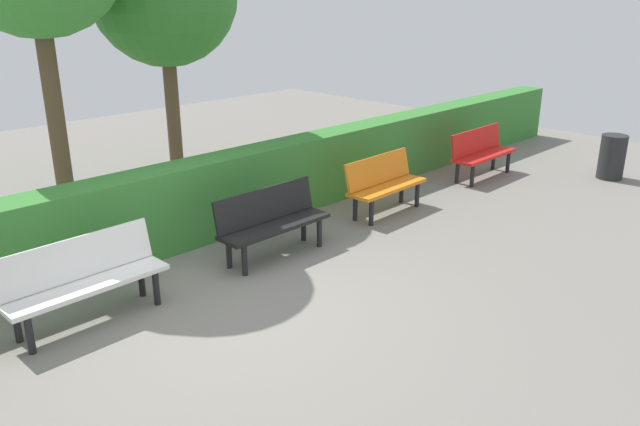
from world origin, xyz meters
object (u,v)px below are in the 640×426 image
Objects in this scene: bench_white at (83,277)px; trash_bin at (612,157)px; bench_black at (272,220)px; bench_red at (481,151)px; bench_orange at (384,182)px.

bench_white reaches higher than trash_bin.
bench_black is 6.74m from trash_bin.
bench_red is 1.97× the size of trash_bin.
bench_white is (2.43, -0.09, 0.00)m from bench_black.
bench_red reaches higher than trash_bin.
bench_orange and bench_white have the same top height.
bench_white is at bearing -11.23° from trash_bin.
bench_orange is 0.93× the size of bench_black.
trash_bin is at bearing 167.94° from bench_white.
bench_black is 1.97× the size of trash_bin.
bench_red is at bearing -47.22° from trash_bin.
bench_orange is 4.69m from bench_white.
bench_black is at bearing -14.51° from trash_bin.
bench_white is (7.38, -0.08, 0.00)m from bench_red.
bench_red reaches higher than bench_orange.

